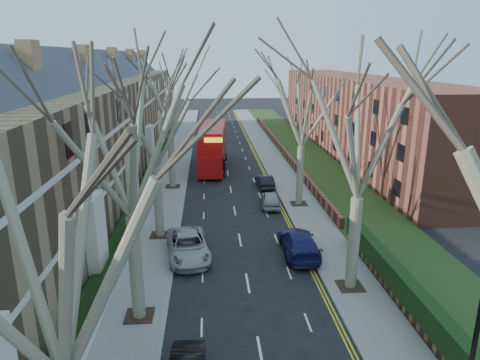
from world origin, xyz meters
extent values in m
cube|color=slate|center=(-6.00, 39.00, 0.06)|extent=(3.00, 102.00, 0.12)
cube|color=slate|center=(6.00, 39.00, 0.06)|extent=(3.00, 102.00, 0.12)
cube|color=olive|center=(-13.80, 31.00, 5.00)|extent=(9.00, 78.00, 10.00)
cube|color=#2B2E35|center=(-13.80, 31.00, 11.00)|extent=(4.67, 78.00, 4.67)
cube|color=silver|center=(-9.35, 31.00, 3.50)|extent=(0.12, 78.00, 0.35)
cube|color=silver|center=(-9.35, 31.00, 7.00)|extent=(0.12, 78.00, 0.35)
cube|color=brown|center=(17.50, 43.00, 5.00)|extent=(8.00, 54.00, 10.00)
cube|color=brown|center=(7.70, 43.00, 0.57)|extent=(0.35, 54.00, 0.90)
cube|color=brown|center=(7.70, 2.00, 0.42)|extent=(0.40, 24.00, 0.60)
cube|color=black|center=(7.70, 2.00, 1.32)|extent=(0.70, 24.00, 1.20)
cube|color=white|center=(-7.65, 31.00, 0.62)|extent=(0.30, 78.00, 1.00)
cube|color=#233D16|center=(10.50, 39.00, 0.15)|extent=(6.00, 102.00, 0.06)
cylinder|color=#655D48|center=(-5.70, 6.00, 2.75)|extent=(0.64, 0.64, 5.25)
cube|color=#2D2116|center=(-5.70, 6.00, 0.14)|extent=(1.40, 1.40, 0.05)
cylinder|color=#655D48|center=(-5.70, 16.00, 2.66)|extent=(0.64, 0.64, 5.07)
cube|color=#2D2116|center=(-5.70, 16.00, 0.14)|extent=(1.40, 1.40, 0.05)
cylinder|color=#655D48|center=(-5.70, 28.00, 2.75)|extent=(0.60, 0.60, 5.25)
cube|color=#2D2116|center=(-5.70, 28.00, 0.14)|extent=(1.40, 1.40, 0.05)
cylinder|color=#655D48|center=(5.70, 8.00, 2.75)|extent=(0.64, 0.64, 5.25)
cube|color=#2D2116|center=(5.70, 8.00, 0.14)|extent=(1.40, 1.40, 0.05)
cylinder|color=#655D48|center=(5.70, 22.00, 2.66)|extent=(0.60, 0.60, 5.07)
cube|color=#2D2116|center=(5.70, 22.00, 0.14)|extent=(1.40, 1.40, 0.05)
cube|color=#B80D0E|center=(-1.59, 35.31, 1.52)|extent=(3.47, 11.84, 2.34)
cube|color=#B80D0E|center=(-1.59, 35.31, 3.75)|extent=(3.43, 11.26, 2.12)
cube|color=black|center=(-1.59, 35.31, 2.00)|extent=(3.42, 10.91, 0.96)
cube|color=black|center=(-1.59, 35.31, 3.86)|extent=(3.41, 10.68, 0.96)
imported|color=#9D9DA2|center=(-3.54, 12.59, 0.77)|extent=(3.27, 5.83, 1.54)
imported|color=#171A52|center=(3.70, 12.52, 0.78)|extent=(2.31, 5.45, 1.57)
imported|color=#95969D|center=(3.17, 21.81, 0.67)|extent=(1.93, 4.07, 1.35)
imported|color=black|center=(3.42, 27.34, 0.63)|extent=(1.57, 3.93, 1.27)
camera|label=1|loc=(-2.09, -12.87, 12.59)|focal=32.00mm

